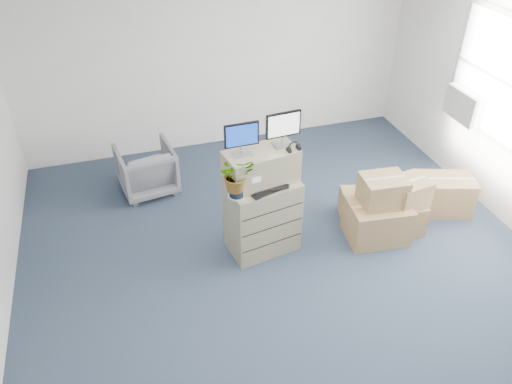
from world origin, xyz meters
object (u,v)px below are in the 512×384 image
Objects in this scene: monitor_right at (283,127)px; potted_plant at (237,179)px; keyboard at (268,189)px; water_bottle at (269,171)px; monitor_left at (242,137)px; office_chair at (146,167)px; filing_cabinet_lower at (263,217)px.

monitor_right is 0.95× the size of potted_plant.
keyboard is 2.01× the size of water_bottle.
water_bottle is 0.54× the size of potted_plant.
monitor_left is 0.50× the size of office_chair.
filing_cabinet_lower is 4.14× the size of water_bottle.
office_chair is (-1.25, 1.56, -0.67)m from water_bottle.
filing_cabinet_lower is 2.49× the size of monitor_left.
potted_plant is (-0.36, -0.02, 0.22)m from keyboard.
monitor_right is 2.40m from office_chair.
monitor_left is (-0.23, 0.04, 1.08)m from filing_cabinet_lower.
office_chair is at bearing 119.29° from monitor_left.
water_bottle reaches higher than office_chair.
monitor_right reaches higher than water_bottle.
filing_cabinet_lower is at bearing -163.29° from monitor_right.
water_bottle is (0.07, 0.19, 0.10)m from keyboard.
water_bottle is at bearing 4.78° from monitor_left.
potted_plant is at bearing 164.98° from keyboard.
keyboard is 2.19m from office_chair.
water_bottle is at bearing -175.50° from monitor_right.
monitor_left is 0.83× the size of keyboard.
keyboard is 0.61× the size of office_chair.
keyboard is (0.24, -0.16, -0.60)m from monitor_left.
keyboard is at bearing -34.44° from monitor_left.
office_chair is (-0.94, 1.60, -1.17)m from monitor_left.
potted_plant is at bearing -153.43° from water_bottle.
monitor_left reaches higher than filing_cabinet_lower.
monitor_right is at bearing 8.95° from water_bottle.
keyboard is 0.23m from water_bottle.
monitor_right is at bearing 24.07° from keyboard.
potted_plant is (-0.34, -0.14, 0.70)m from filing_cabinet_lower.
water_bottle is at bearing 120.42° from office_chair.
monitor_left is 0.66m from keyboard.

